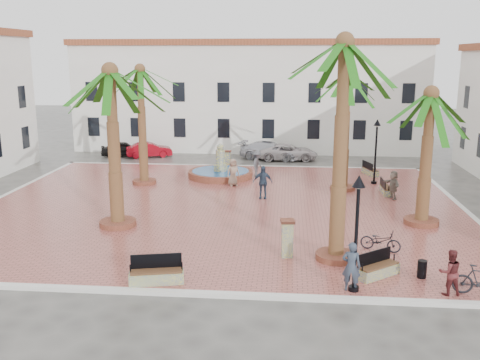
# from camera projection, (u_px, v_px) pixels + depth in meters

# --- Properties ---
(ground) EXTENTS (120.00, 120.00, 0.00)m
(ground) POSITION_uv_depth(u_px,v_px,m) (222.00, 208.00, 29.24)
(ground) COLOR #56544F
(ground) RESTS_ON ground
(plaza) EXTENTS (26.00, 22.00, 0.15)m
(plaza) POSITION_uv_depth(u_px,v_px,m) (222.00, 207.00, 29.22)
(plaza) COLOR #A9554B
(plaza) RESTS_ON ground
(kerb_n) EXTENTS (26.30, 0.30, 0.16)m
(kerb_n) POSITION_uv_depth(u_px,v_px,m) (240.00, 166.00, 39.89)
(kerb_n) COLOR silver
(kerb_n) RESTS_ON ground
(kerb_s) EXTENTS (26.30, 0.30, 0.16)m
(kerb_s) POSITION_uv_depth(u_px,v_px,m) (183.00, 293.00, 18.55)
(kerb_s) COLOR silver
(kerb_s) RESTS_ON ground
(kerb_e) EXTENTS (0.30, 22.30, 0.16)m
(kerb_e) POSITION_uv_depth(u_px,v_px,m) (467.00, 213.00, 28.07)
(kerb_e) COLOR silver
(kerb_e) RESTS_ON ground
(building_north) EXTENTS (30.40, 7.40, 9.50)m
(building_north) POSITION_uv_depth(u_px,v_px,m) (249.00, 95.00, 47.56)
(building_north) COLOR white
(building_north) RESTS_ON ground
(fountain) EXTENTS (4.35, 4.35, 2.25)m
(fountain) POSITION_uv_depth(u_px,v_px,m) (220.00, 172.00, 36.07)
(fountain) COLOR brown
(fountain) RESTS_ON plaza
(palm_nw) EXTENTS (4.90, 4.90, 7.53)m
(palm_nw) POSITION_uv_depth(u_px,v_px,m) (140.00, 83.00, 32.84)
(palm_nw) COLOR brown
(palm_nw) RESTS_ON plaza
(palm_sw) EXTENTS (5.70, 5.70, 7.71)m
(palm_sw) POSITION_uv_depth(u_px,v_px,m) (111.00, 91.00, 24.27)
(palm_sw) COLOR brown
(palm_sw) RESTS_ON plaza
(palm_s) EXTENTS (5.31, 5.31, 8.85)m
(palm_s) POSITION_uv_depth(u_px,v_px,m) (344.00, 67.00, 19.79)
(palm_s) COLOR brown
(palm_s) RESTS_ON plaza
(palm_e) EXTENTS (5.39, 5.39, 6.67)m
(palm_e) POSITION_uv_depth(u_px,v_px,m) (430.00, 111.00, 24.76)
(palm_e) COLOR brown
(palm_e) RESTS_ON plaza
(palm_ne) EXTENTS (4.97, 4.97, 7.30)m
(palm_ne) POSITION_uv_depth(u_px,v_px,m) (347.00, 88.00, 31.32)
(palm_ne) COLOR brown
(palm_ne) RESTS_ON plaza
(bench_s) EXTENTS (2.02, 1.01, 1.02)m
(bench_s) POSITION_uv_depth(u_px,v_px,m) (157.00, 275.00, 19.16)
(bench_s) COLOR gray
(bench_s) RESTS_ON plaza
(bench_se) EXTENTS (1.74, 1.54, 0.94)m
(bench_se) POSITION_uv_depth(u_px,v_px,m) (378.00, 269.00, 19.75)
(bench_se) COLOR gray
(bench_se) RESTS_ON plaza
(bench_e) EXTENTS (0.54, 1.66, 0.87)m
(bench_e) POSITION_uv_depth(u_px,v_px,m) (386.00, 189.00, 31.69)
(bench_e) COLOR gray
(bench_e) RESTS_ON plaza
(bench_ne) EXTENTS (1.00, 1.81, 0.91)m
(bench_ne) POSITION_uv_depth(u_px,v_px,m) (370.00, 171.00, 36.71)
(bench_ne) COLOR gray
(bench_ne) RESTS_ON plaza
(lamppost_s) EXTENTS (0.45, 0.45, 4.12)m
(lamppost_s) POSITION_uv_depth(u_px,v_px,m) (357.00, 214.00, 17.96)
(lamppost_s) COLOR black
(lamppost_s) RESTS_ON plaza
(lamppost_e) EXTENTS (0.45, 0.45, 4.14)m
(lamppost_e) POSITION_uv_depth(u_px,v_px,m) (376.00, 140.00, 33.56)
(lamppost_e) COLOR black
(lamppost_e) RESTS_ON plaza
(bollard_se) EXTENTS (0.61, 0.61, 1.56)m
(bollard_se) POSITION_uv_depth(u_px,v_px,m) (287.00, 238.00, 21.58)
(bollard_se) COLOR gray
(bollard_se) RESTS_ON plaza
(bollard_n) EXTENTS (0.50, 0.50, 1.31)m
(bollard_n) POSITION_uv_depth(u_px,v_px,m) (228.00, 159.00, 38.75)
(bollard_n) COLOR gray
(bollard_n) RESTS_ON plaza
(litter_bin) EXTENTS (0.34, 0.34, 0.67)m
(litter_bin) POSITION_uv_depth(u_px,v_px,m) (422.00, 269.00, 19.61)
(litter_bin) COLOR black
(litter_bin) RESTS_ON plaza
(cyclist_a) EXTENTS (0.71, 0.53, 1.78)m
(cyclist_a) POSITION_uv_depth(u_px,v_px,m) (351.00, 266.00, 18.40)
(cyclist_a) COLOR #303949
(cyclist_a) RESTS_ON plaza
(bicycle_a) EXTENTS (1.78, 1.14, 0.88)m
(bicycle_a) POSITION_uv_depth(u_px,v_px,m) (381.00, 241.00, 22.31)
(bicycle_a) COLOR black
(bicycle_a) RESTS_ON plaza
(cyclist_b) EXTENTS (0.86, 0.71, 1.61)m
(cyclist_b) POSITION_uv_depth(u_px,v_px,m) (450.00, 272.00, 18.13)
(cyclist_b) COLOR #571E20
(cyclist_b) RESTS_ON plaza
(bicycle_b) EXTENTS (1.87, 0.83, 1.09)m
(bicycle_b) POSITION_uv_depth(u_px,v_px,m) (480.00, 280.00, 18.10)
(bicycle_b) COLOR black
(bicycle_b) RESTS_ON plaza
(pedestrian_fountain_a) EXTENTS (1.00, 0.90, 1.72)m
(pedestrian_fountain_a) POSITION_uv_depth(u_px,v_px,m) (233.00, 172.00, 33.48)
(pedestrian_fountain_a) COLOR gray
(pedestrian_fountain_a) RESTS_ON plaza
(pedestrian_fountain_b) EXTENTS (1.12, 0.48, 1.90)m
(pedestrian_fountain_b) POSITION_uv_depth(u_px,v_px,m) (263.00, 182.00, 30.45)
(pedestrian_fountain_b) COLOR #29394E
(pedestrian_fountain_b) RESTS_ON plaza
(pedestrian_north) EXTENTS (0.96, 1.31, 1.81)m
(pedestrian_north) POSITION_uv_depth(u_px,v_px,m) (257.00, 164.00, 35.89)
(pedestrian_north) COLOR #4B4B50
(pedestrian_north) RESTS_ON plaza
(pedestrian_east) EXTENTS (0.95, 1.60, 1.64)m
(pedestrian_east) POSITION_uv_depth(u_px,v_px,m) (393.00, 185.00, 30.37)
(pedestrian_east) COLOR slate
(pedestrian_east) RESTS_ON plaza
(car_black) EXTENTS (3.93, 2.59, 1.24)m
(car_black) POSITION_uv_depth(u_px,v_px,m) (123.00, 149.00, 44.31)
(car_black) COLOR black
(car_black) RESTS_ON ground
(car_red) EXTENTS (3.93, 2.44, 1.22)m
(car_red) POSITION_uv_depth(u_px,v_px,m) (149.00, 150.00, 43.90)
(car_red) COLOR maroon
(car_red) RESTS_ON ground
(car_silver) EXTENTS (5.17, 3.03, 1.41)m
(car_silver) POSITION_uv_depth(u_px,v_px,m) (270.00, 151.00, 42.97)
(car_silver) COLOR #B3B5BD
(car_silver) RESTS_ON ground
(car_white) EXTENTS (4.73, 2.38, 1.28)m
(car_white) POSITION_uv_depth(u_px,v_px,m) (288.00, 152.00, 42.67)
(car_white) COLOR silver
(car_white) RESTS_ON ground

